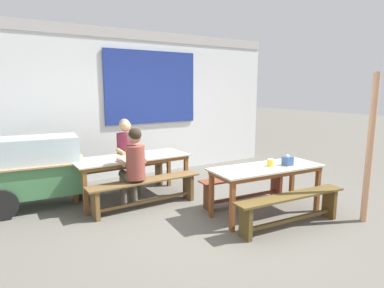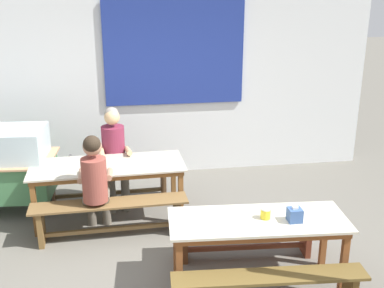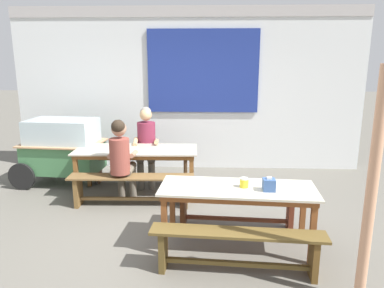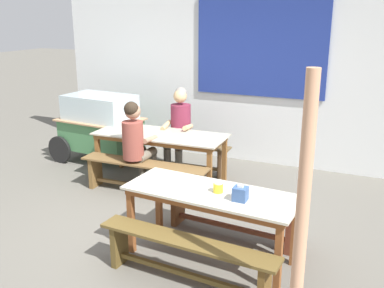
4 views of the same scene
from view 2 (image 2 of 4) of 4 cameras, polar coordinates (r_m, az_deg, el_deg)
The scene contains 12 objects.
ground_plane at distance 5.26m, azimuth -1.47°, elevation -14.36°, with size 40.00×40.00×0.00m, color #625F56.
backdrop_wall at distance 7.25m, azimuth -4.30°, elevation 8.56°, with size 6.59×0.23×3.03m.
dining_table_far at distance 6.03m, azimuth -10.00°, elevation -3.02°, with size 1.91×0.81×0.73m.
dining_table_near at distance 4.70m, azimuth 7.85°, elevation -9.66°, with size 1.75×0.76×0.73m.
bench_far_back at distance 6.65m, azimuth -9.91°, elevation -4.18°, with size 1.76×0.30×0.46m.
bench_far_front at distance 5.71m, azimuth -9.71°, elevation -8.23°, with size 1.82×0.36×0.46m.
bench_near_back at distance 5.31m, azimuth 6.47°, elevation -10.42°, with size 1.60×0.38×0.46m.
food_cart at distance 6.62m, azimuth -21.66°, elevation -2.32°, with size 1.65×0.96×1.11m.
person_center_facing at distance 6.42m, azimuth -9.25°, elevation -0.83°, with size 0.44×0.57×1.32m.
person_left_back_turned at distance 5.61m, azimuth -11.48°, elevation -4.11°, with size 0.40×0.56×1.28m.
tissue_box at distance 4.65m, azimuth 12.12°, elevation -8.24°, with size 0.13×0.12×0.15m.
condiment_jar at distance 4.66m, azimuth 8.74°, elevation -8.17°, with size 0.10×0.10×0.11m.
Camera 2 is at (-0.54, -4.36, 2.88)m, focal length 44.80 mm.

